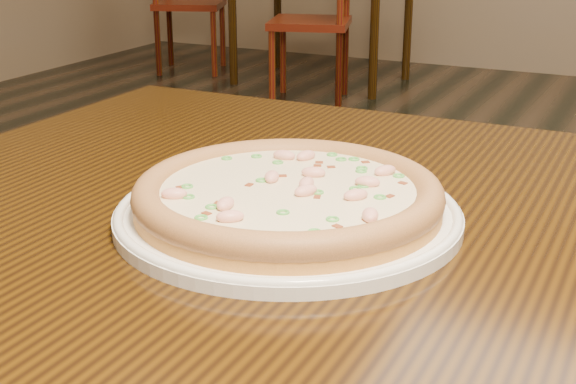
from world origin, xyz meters
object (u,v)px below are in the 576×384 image
at_px(plate, 288,213).
at_px(chair_a, 181,3).
at_px(pizza, 288,195).
at_px(chair_b, 320,21).
at_px(hero_table, 419,317).

relative_size(plate, chair_a, 0.35).
distance_m(pizza, chair_b, 3.71).
bearing_deg(chair_b, hero_table, -64.67).
distance_m(hero_table, pizza, 0.18).
distance_m(pizza, chair_a, 4.63).
bearing_deg(chair_a, hero_table, -53.81).
xyz_separation_m(plate, chair_a, (-2.63, 3.80, -0.32)).
relative_size(hero_table, chair_b, 1.26).
bearing_deg(pizza, chair_a, 124.63).
height_order(chair_a, chair_b, same).
distance_m(hero_table, chair_b, 3.71).
bearing_deg(chair_a, chair_b, -19.38).
relative_size(hero_table, chair_a, 1.26).
height_order(plate, chair_a, chair_a).
xyz_separation_m(pizza, chair_b, (-1.46, 3.39, -0.34)).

